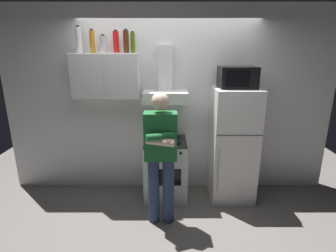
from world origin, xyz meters
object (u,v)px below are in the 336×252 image
at_px(bottle_canister_steel, 102,44).
at_px(bottle_liquor_amber, 91,42).
at_px(person_standing, 160,155).
at_px(bottle_olive_oil, 132,43).
at_px(stove_oven, 164,169).
at_px(microwave, 236,77).
at_px(refrigerator, 232,145).
at_px(bottle_soda_red, 115,42).
at_px(bottle_vodka_clear, 77,40).
at_px(upper_cabinet, 105,76).
at_px(bottle_rum_dark, 125,42).
at_px(range_hood, 164,87).

bearing_deg(bottle_canister_steel, bottle_liquor_amber, -170.79).
height_order(person_standing, bottle_liquor_amber, bottle_liquor_amber).
bearing_deg(bottle_olive_oil, stove_oven, -20.61).
bearing_deg(microwave, refrigerator, -89.10).
relative_size(bottle_soda_red, bottle_vodka_clear, 0.86).
bearing_deg(upper_cabinet, stove_oven, -8.90).
xyz_separation_m(microwave, bottle_soda_red, (-1.60, 0.15, 0.45)).
bearing_deg(upper_cabinet, person_standing, -44.26).
bearing_deg(bottle_canister_steel, refrigerator, -4.32).
bearing_deg(person_standing, refrigerator, 31.23).
relative_size(stove_oven, person_standing, 0.53).
distance_m(microwave, person_standing, 1.45).
distance_m(microwave, bottle_canister_steel, 1.82).
relative_size(refrigerator, person_standing, 0.98).
height_order(upper_cabinet, bottle_soda_red, bottle_soda_red).
relative_size(refrigerator, bottle_vodka_clear, 4.72).
xyz_separation_m(bottle_vodka_clear, bottle_olive_oil, (0.69, 0.06, -0.03)).
relative_size(upper_cabinet, refrigerator, 0.56).
relative_size(stove_oven, bottle_soda_red, 3.00).
bearing_deg(bottle_liquor_amber, bottle_canister_steel, 9.21).
xyz_separation_m(bottle_soda_red, bottle_rum_dark, (0.14, -0.06, 0.00)).
distance_m(stove_oven, bottle_vodka_clear, 2.11).
xyz_separation_m(upper_cabinet, bottle_vodka_clear, (-0.32, -0.03, 0.46)).
xyz_separation_m(range_hood, bottle_vodka_clear, (-1.12, -0.03, 0.62)).
bearing_deg(bottle_canister_steel, bottle_soda_red, 12.64).
relative_size(refrigerator, bottle_canister_steel, 6.84).
distance_m(range_hood, bottle_rum_dark, 0.78).
relative_size(refrigerator, bottle_rum_dark, 5.37).
bearing_deg(bottle_rum_dark, refrigerator, -4.16).
bearing_deg(refrigerator, bottle_soda_red, 173.95).
xyz_separation_m(stove_oven, bottle_canister_steel, (-0.82, 0.13, 1.73)).
relative_size(refrigerator, bottle_olive_oil, 5.82).
height_order(bottle_vodka_clear, bottle_olive_oil, bottle_vodka_clear).
xyz_separation_m(upper_cabinet, refrigerator, (1.75, -0.12, -0.95)).
xyz_separation_m(bottle_soda_red, bottle_liquor_amber, (-0.30, -0.06, 0.00)).
xyz_separation_m(upper_cabinet, bottle_canister_steel, (-0.02, 0.01, 0.41)).
height_order(stove_oven, bottle_vodka_clear, bottle_vodka_clear).
relative_size(stove_oven, refrigerator, 0.55).
distance_m(person_standing, bottle_canister_steel, 1.65).
relative_size(bottle_vodka_clear, bottle_olive_oil, 1.23).
bearing_deg(bottle_vodka_clear, microwave, -2.15).
relative_size(person_standing, bottle_rum_dark, 5.51).
height_order(upper_cabinet, bottle_vodka_clear, bottle_vodka_clear).
distance_m(range_hood, bottle_canister_steel, 0.99).
xyz_separation_m(range_hood, bottle_soda_red, (-0.65, 0.04, 0.59)).
xyz_separation_m(range_hood, bottle_rum_dark, (-0.51, -0.02, 0.59)).
xyz_separation_m(refrigerator, microwave, (-0.00, 0.02, 0.94)).
bearing_deg(microwave, upper_cabinet, 176.52).
height_order(microwave, person_standing, microwave).
distance_m(person_standing, bottle_vodka_clear, 1.84).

